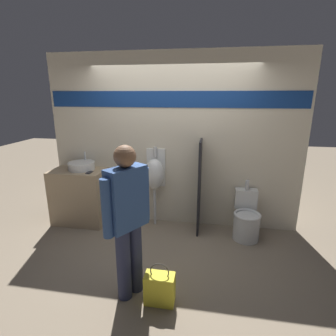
% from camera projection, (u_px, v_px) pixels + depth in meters
% --- Properties ---
extents(ground_plane, '(16.00, 16.00, 0.00)m').
position_uv_depth(ground_plane, '(166.00, 239.00, 3.91)').
color(ground_plane, gray).
extents(display_wall, '(3.96, 0.07, 2.70)m').
position_uv_depth(display_wall, '(173.00, 142.00, 4.11)').
color(display_wall, beige).
rests_on(display_wall, ground_plane).
extents(sink_counter, '(0.85, 0.52, 0.90)m').
position_uv_depth(sink_counter, '(80.00, 196.00, 4.33)').
color(sink_counter, tan).
rests_on(sink_counter, ground_plane).
extents(sink_basin, '(0.42, 0.42, 0.26)m').
position_uv_depth(sink_basin, '(82.00, 166.00, 4.23)').
color(sink_basin, silver).
rests_on(sink_basin, sink_counter).
extents(cell_phone, '(0.07, 0.14, 0.01)m').
position_uv_depth(cell_phone, '(89.00, 172.00, 4.06)').
color(cell_phone, '#232328').
rests_on(cell_phone, sink_counter).
extents(divider_near_counter, '(0.03, 0.43, 1.44)m').
position_uv_depth(divider_near_counter, '(199.00, 187.00, 3.98)').
color(divider_near_counter, black).
rests_on(divider_near_counter, ground_plane).
extents(urinal_near_counter, '(0.32, 0.27, 1.28)m').
position_uv_depth(urinal_near_counter, '(155.00, 174.00, 4.14)').
color(urinal_near_counter, silver).
rests_on(urinal_near_counter, ground_plane).
extents(toilet, '(0.39, 0.56, 0.83)m').
position_uv_depth(toilet, '(246.00, 220.00, 3.89)').
color(toilet, silver).
rests_on(toilet, ground_plane).
extents(person_in_vest, '(0.37, 0.50, 1.63)m').
position_uv_depth(person_in_vest, '(128.00, 217.00, 2.61)').
color(person_in_vest, '#282D4C').
rests_on(person_in_vest, ground_plane).
extents(shopping_bag, '(0.31, 0.17, 0.46)m').
position_uv_depth(shopping_bag, '(160.00, 288.00, 2.67)').
color(shopping_bag, yellow).
rests_on(shopping_bag, ground_plane).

